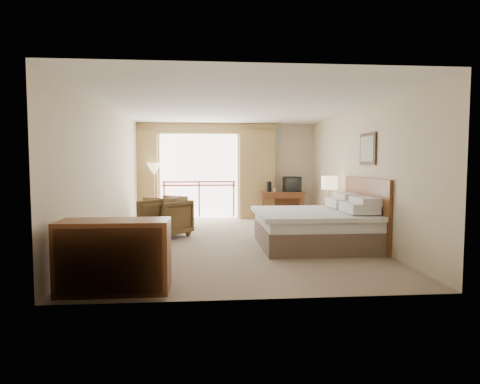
{
  "coord_description": "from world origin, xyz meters",
  "views": [
    {
      "loc": [
        -0.59,
        -8.02,
        1.58
      ],
      "look_at": [
        0.12,
        0.4,
        0.97
      ],
      "focal_mm": 30.0,
      "sensor_mm": 36.0,
      "label": 1
    }
  ],
  "objects": [
    {
      "name": "wastebasket",
      "position": [
        0.98,
        2.43,
        0.17
      ],
      "size": [
        0.34,
        0.34,
        0.33
      ],
      "primitive_type": "cylinder",
      "rotation": [
        0.0,
        0.0,
        0.35
      ],
      "color": "black",
      "rests_on": "floor"
    },
    {
      "name": "cup",
      "position": [
        1.3,
        2.96,
        0.83
      ],
      "size": [
        0.08,
        0.08,
        0.1
      ],
      "primitive_type": "cylinder",
      "rotation": [
        0.0,
        0.0,
        -0.1
      ],
      "color": "white",
      "rests_on": "desk"
    },
    {
      "name": "book",
      "position": [
        -1.7,
        1.53,
        0.54
      ],
      "size": [
        0.27,
        0.29,
        0.02
      ],
      "primitive_type": "imported",
      "rotation": [
        0.0,
        0.0,
        0.54
      ],
      "color": "white",
      "rests_on": "side_table"
    },
    {
      "name": "framed_art",
      "position": [
        2.47,
        -0.6,
        1.85
      ],
      "size": [
        0.04,
        0.72,
        0.6
      ],
      "color": "black",
      "rests_on": "wall_right"
    },
    {
      "name": "armchair_near",
      "position": [
        -1.47,
        0.59,
        0.0
      ],
      "size": [
        1.23,
        1.24,
        0.81
      ],
      "primitive_type": "imported",
      "rotation": [
        0.0,
        0.0,
        -0.7
      ],
      "color": "#43311A",
      "rests_on": "floor"
    },
    {
      "name": "floor",
      "position": [
        0.0,
        0.0,
        0.0
      ],
      "size": [
        7.0,
        7.0,
        0.0
      ],
      "primitive_type": "plane",
      "color": "#81705A",
      "rests_on": "ground"
    },
    {
      "name": "valance",
      "position": [
        -0.8,
        3.38,
        2.55
      ],
      "size": [
        4.4,
        0.22,
        0.28
      ],
      "primitive_type": "cube",
      "color": "#977C4D",
      "rests_on": "wall_back"
    },
    {
      "name": "tv",
      "position": [
        1.8,
        3.0,
        0.99
      ],
      "size": [
        0.47,
        0.37,
        0.43
      ],
      "rotation": [
        0.0,
        0.0,
        0.09
      ],
      "color": "black",
      "rests_on": "desk"
    },
    {
      "name": "desk",
      "position": [
        1.5,
        3.06,
        0.61
      ],
      "size": [
        1.2,
        0.58,
        0.78
      ],
      "rotation": [
        0.0,
        0.0,
        0.09
      ],
      "color": "#582B15",
      "rests_on": "floor"
    },
    {
      "name": "floor_lamp",
      "position": [
        -2.02,
        3.09,
        1.37
      ],
      "size": [
        0.41,
        0.41,
        1.59
      ],
      "rotation": [
        0.0,
        0.0,
        -0.21
      ],
      "color": "tan",
      "rests_on": "floor"
    },
    {
      "name": "bed",
      "position": [
        1.5,
        -0.6,
        0.38
      ],
      "size": [
        2.13,
        2.06,
        0.97
      ],
      "color": "brown",
      "rests_on": "floor"
    },
    {
      "name": "phone",
      "position": [
        2.13,
        0.61,
        0.67
      ],
      "size": [
        0.2,
        0.16,
        0.09
      ],
      "primitive_type": "cube",
      "rotation": [
        0.0,
        0.0,
        0.08
      ],
      "color": "black",
      "rests_on": "nightstand"
    },
    {
      "name": "wall_back",
      "position": [
        0.0,
        3.5,
        1.35
      ],
      "size": [
        5.0,
        0.0,
        5.0
      ],
      "primitive_type": "plane",
      "rotation": [
        1.57,
        0.0,
        0.0
      ],
      "color": "beige",
      "rests_on": "ground"
    },
    {
      "name": "dresser",
      "position": [
        -1.72,
        -3.08,
        0.44
      ],
      "size": [
        1.33,
        0.57,
        0.89
      ],
      "rotation": [
        0.0,
        0.0,
        0.0
      ],
      "color": "#582B15",
      "rests_on": "floor"
    },
    {
      "name": "curtain_left",
      "position": [
        -2.45,
        3.35,
        1.25
      ],
      "size": [
        1.0,
        0.26,
        2.5
      ],
      "primitive_type": "cube",
      "color": "#977C4D",
      "rests_on": "wall_back"
    },
    {
      "name": "wall_front",
      "position": [
        0.0,
        -3.5,
        1.35
      ],
      "size": [
        5.0,
        0.0,
        5.0
      ],
      "primitive_type": "plane",
      "rotation": [
        -1.57,
        0.0,
        0.0
      ],
      "color": "beige",
      "rests_on": "ground"
    },
    {
      "name": "side_table",
      "position": [
        -1.7,
        1.53,
        0.36
      ],
      "size": [
        0.49,
        0.49,
        0.53
      ],
      "rotation": [
        0.0,
        0.0,
        -0.12
      ],
      "color": "black",
      "rests_on": "floor"
    },
    {
      "name": "hvac_vent",
      "position": [
        1.3,
        3.47,
        2.35
      ],
      "size": [
        0.5,
        0.04,
        0.5
      ],
      "primitive_type": "cube",
      "color": "silver",
      "rests_on": "wall_back"
    },
    {
      "name": "armchair_far",
      "position": [
        -1.64,
        2.22,
        0.0
      ],
      "size": [
        1.15,
        1.14,
        0.76
      ],
      "primitive_type": "imported",
      "rotation": [
        0.0,
        0.0,
        -2.18
      ],
      "color": "#43311A",
      "rests_on": "floor"
    },
    {
      "name": "table_lamp",
      "position": [
        2.18,
        0.81,
        1.13
      ],
      "size": [
        0.36,
        0.36,
        0.64
      ],
      "rotation": [
        0.0,
        0.0,
        0.21
      ],
      "color": "tan",
      "rests_on": "nightstand"
    },
    {
      "name": "headboard",
      "position": [
        2.46,
        -0.6,
        0.65
      ],
      "size": [
        0.06,
        2.1,
        1.3
      ],
      "primitive_type": "cube",
      "color": "#582B15",
      "rests_on": "wall_right"
    },
    {
      "name": "ceiling",
      "position": [
        0.0,
        0.0,
        2.7
      ],
      "size": [
        7.0,
        7.0,
        0.0
      ],
      "primitive_type": "plane",
      "rotation": [
        3.14,
        0.0,
        0.0
      ],
      "color": "white",
      "rests_on": "wall_back"
    },
    {
      "name": "coffee_maker",
      "position": [
        1.15,
        3.01,
        0.92
      ],
      "size": [
        0.14,
        0.14,
        0.29
      ],
      "primitive_type": "cylinder",
      "rotation": [
        0.0,
        0.0,
        -0.04
      ],
      "color": "black",
      "rests_on": "desk"
    },
    {
      "name": "balcony_door",
      "position": [
        -0.8,
        3.48,
        1.2
      ],
      "size": [
        2.4,
        0.0,
        2.4
      ],
      "primitive_type": "plane",
      "rotation": [
        1.57,
        0.0,
        0.0
      ],
      "color": "white",
      "rests_on": "wall_back"
    },
    {
      "name": "nightstand",
      "position": [
        2.18,
        0.76,
        0.32
      ],
      "size": [
        0.48,
        0.56,
        0.63
      ],
      "primitive_type": "cube",
      "rotation": [
        0.0,
        0.0,
        0.08
      ],
      "color": "#582B15",
      "rests_on": "floor"
    },
    {
      "name": "wall_right",
      "position": [
        2.5,
        0.0,
        1.35
      ],
      "size": [
        0.0,
        7.0,
        7.0
      ],
      "primitive_type": "plane",
      "rotation": [
        1.57,
        0.0,
        -1.57
      ],
      "color": "beige",
      "rests_on": "ground"
    },
    {
      "name": "curtain_right",
      "position": [
        0.85,
        3.35,
        1.25
      ],
      "size": [
        1.0,
        0.26,
        2.5
      ],
      "primitive_type": "cube",
      "color": "#977C4D",
      "rests_on": "wall_back"
    },
    {
      "name": "balcony_railing",
      "position": [
        -0.8,
        3.46,
        0.81
      ],
      "size": [
        2.09,
        0.03,
        1.02
      ],
      "color": "#B3230F",
      "rests_on": "wall_back"
    },
    {
      "name": "wall_left",
      "position": [
        -2.5,
        0.0,
        1.35
      ],
      "size": [
        0.0,
        7.0,
        7.0
      ],
      "primitive_type": "plane",
      "rotation": [
        1.57,
        0.0,
        1.57
      ],
      "color": "beige",
      "rests_on": "ground"
    }
  ]
}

